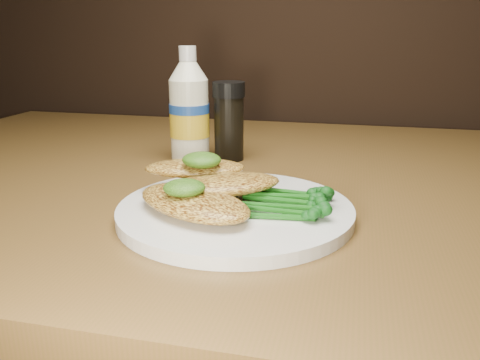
# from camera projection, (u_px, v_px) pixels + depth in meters

# --- Properties ---
(plate) EXTENTS (0.25, 0.25, 0.01)m
(plate) POSITION_uv_depth(u_px,v_px,m) (235.00, 211.00, 0.53)
(plate) COLOR white
(plate) RESTS_ON dining_table
(chicken_front) EXTENTS (0.16, 0.14, 0.02)m
(chicken_front) POSITION_uv_depth(u_px,v_px,m) (194.00, 202.00, 0.51)
(chicken_front) COLOR gold
(chicken_front) RESTS_ON plate
(chicken_mid) EXTENTS (0.14, 0.12, 0.02)m
(chicken_mid) POSITION_uv_depth(u_px,v_px,m) (224.00, 184.00, 0.54)
(chicken_mid) COLOR gold
(chicken_mid) RESTS_ON plate
(chicken_back) EXTENTS (0.13, 0.09, 0.02)m
(chicken_back) POSITION_uv_depth(u_px,v_px,m) (195.00, 168.00, 0.58)
(chicken_back) COLOR gold
(chicken_back) RESTS_ON plate
(pesto_front) EXTENTS (0.05, 0.04, 0.02)m
(pesto_front) POSITION_uv_depth(u_px,v_px,m) (184.00, 188.00, 0.50)
(pesto_front) COLOR #143307
(pesto_front) RESTS_ON chicken_front
(pesto_back) EXTENTS (0.05, 0.05, 0.02)m
(pesto_back) POSITION_uv_depth(u_px,v_px,m) (202.00, 160.00, 0.56)
(pesto_back) COLOR #143307
(pesto_back) RESTS_ON chicken_back
(broccolini_bundle) EXTENTS (0.15, 0.13, 0.02)m
(broccolini_bundle) POSITION_uv_depth(u_px,v_px,m) (280.00, 199.00, 0.52)
(broccolini_bundle) COLOR #165813
(broccolini_bundle) RESTS_ON plate
(mayo_bottle) EXTENTS (0.08, 0.08, 0.17)m
(mayo_bottle) POSITION_uv_depth(u_px,v_px,m) (189.00, 105.00, 0.74)
(mayo_bottle) COLOR #E9E7C5
(mayo_bottle) RESTS_ON dining_table
(pepper_grinder) EXTENTS (0.06, 0.06, 0.12)m
(pepper_grinder) POSITION_uv_depth(u_px,v_px,m) (229.00, 121.00, 0.75)
(pepper_grinder) COLOR black
(pepper_grinder) RESTS_ON dining_table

